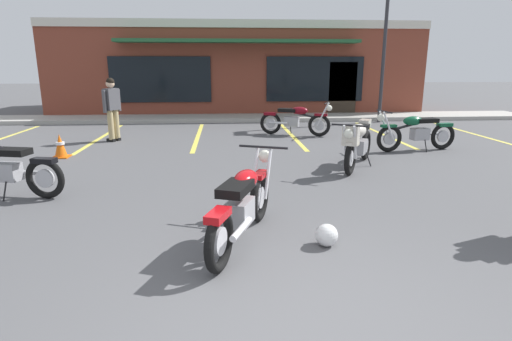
{
  "coord_description": "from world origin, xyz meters",
  "views": [
    {
      "loc": [
        -0.62,
        -2.62,
        2.02
      ],
      "look_at": [
        -0.17,
        3.05,
        0.55
      ],
      "focal_mm": 28.99,
      "sensor_mm": 36.0,
      "label": 1
    }
  ],
  "objects_px": {
    "motorcycle_black_cruiser": "(295,119)",
    "motorcycle_silver_naked": "(416,132)",
    "person_in_black_shirt": "(112,106)",
    "helmet_on_pavement": "(327,235)",
    "traffic_cone": "(60,146)",
    "motorcycle_blue_standard": "(0,168)",
    "motorcycle_red_sportbike": "(358,142)",
    "motorcycle_foreground_classic": "(243,204)",
    "parking_lot_lamp_post": "(387,24)"
  },
  "relations": [
    {
      "from": "motorcycle_blue_standard",
      "to": "parking_lot_lamp_post",
      "type": "xyz_separation_m",
      "value": [
        9.02,
        7.77,
        2.86
      ]
    },
    {
      "from": "motorcycle_foreground_classic",
      "to": "helmet_on_pavement",
      "type": "relative_size",
      "value": 7.75
    },
    {
      "from": "motorcycle_blue_standard",
      "to": "parking_lot_lamp_post",
      "type": "height_order",
      "value": "parking_lot_lamp_post"
    },
    {
      "from": "helmet_on_pavement",
      "to": "motorcycle_black_cruiser",
      "type": "bearing_deg",
      "value": 82.95
    },
    {
      "from": "motorcycle_red_sportbike",
      "to": "motorcycle_black_cruiser",
      "type": "relative_size",
      "value": 0.94
    },
    {
      "from": "motorcycle_red_sportbike",
      "to": "helmet_on_pavement",
      "type": "distance_m",
      "value": 3.87
    },
    {
      "from": "motorcycle_red_sportbike",
      "to": "parking_lot_lamp_post",
      "type": "distance_m",
      "value": 7.59
    },
    {
      "from": "motorcycle_silver_naked",
      "to": "person_in_black_shirt",
      "type": "xyz_separation_m",
      "value": [
        -7.5,
        1.85,
        0.49
      ]
    },
    {
      "from": "motorcycle_red_sportbike",
      "to": "traffic_cone",
      "type": "height_order",
      "value": "motorcycle_red_sportbike"
    },
    {
      "from": "motorcycle_black_cruiser",
      "to": "motorcycle_blue_standard",
      "type": "height_order",
      "value": "same"
    },
    {
      "from": "motorcycle_black_cruiser",
      "to": "traffic_cone",
      "type": "xyz_separation_m",
      "value": [
        -5.7,
        -2.52,
        -0.2
      ]
    },
    {
      "from": "motorcycle_foreground_classic",
      "to": "motorcycle_red_sportbike",
      "type": "relative_size",
      "value": 1.07
    },
    {
      "from": "parking_lot_lamp_post",
      "to": "motorcycle_blue_standard",
      "type": "bearing_deg",
      "value": -139.25
    },
    {
      "from": "person_in_black_shirt",
      "to": "helmet_on_pavement",
      "type": "distance_m",
      "value": 8.12
    },
    {
      "from": "motorcycle_foreground_classic",
      "to": "motorcycle_red_sportbike",
      "type": "xyz_separation_m",
      "value": [
        2.43,
        3.35,
        0.07
      ]
    },
    {
      "from": "motorcycle_black_cruiser",
      "to": "motorcycle_silver_naked",
      "type": "bearing_deg",
      "value": -44.16
    },
    {
      "from": "motorcycle_silver_naked",
      "to": "traffic_cone",
      "type": "distance_m",
      "value": 8.19
    },
    {
      "from": "motorcycle_black_cruiser",
      "to": "parking_lot_lamp_post",
      "type": "xyz_separation_m",
      "value": [
        3.47,
        2.44,
        2.86
      ]
    },
    {
      "from": "motorcycle_foreground_classic",
      "to": "motorcycle_red_sportbike",
      "type": "bearing_deg",
      "value": 54.04
    },
    {
      "from": "motorcycle_red_sportbike",
      "to": "motorcycle_blue_standard",
      "type": "height_order",
      "value": "same"
    },
    {
      "from": "motorcycle_blue_standard",
      "to": "motorcycle_black_cruiser",
      "type": "bearing_deg",
      "value": 43.86
    },
    {
      "from": "helmet_on_pavement",
      "to": "parking_lot_lamp_post",
      "type": "height_order",
      "value": "parking_lot_lamp_post"
    },
    {
      "from": "motorcycle_blue_standard",
      "to": "traffic_cone",
      "type": "height_order",
      "value": "motorcycle_blue_standard"
    },
    {
      "from": "motorcycle_foreground_classic",
      "to": "traffic_cone",
      "type": "xyz_separation_m",
      "value": [
        -3.82,
        4.81,
        -0.2
      ]
    },
    {
      "from": "motorcycle_foreground_classic",
      "to": "motorcycle_black_cruiser",
      "type": "distance_m",
      "value": 7.57
    },
    {
      "from": "motorcycle_silver_naked",
      "to": "motorcycle_red_sportbike",
      "type": "bearing_deg",
      "value": -140.89
    },
    {
      "from": "motorcycle_silver_naked",
      "to": "parking_lot_lamp_post",
      "type": "height_order",
      "value": "parking_lot_lamp_post"
    },
    {
      "from": "person_in_black_shirt",
      "to": "traffic_cone",
      "type": "bearing_deg",
      "value": -109.23
    },
    {
      "from": "motorcycle_blue_standard",
      "to": "helmet_on_pavement",
      "type": "bearing_deg",
      "value": -25.56
    },
    {
      "from": "motorcycle_red_sportbike",
      "to": "motorcycle_black_cruiser",
      "type": "xyz_separation_m",
      "value": [
        -0.56,
        3.98,
        -0.07
      ]
    },
    {
      "from": "motorcycle_black_cruiser",
      "to": "traffic_cone",
      "type": "bearing_deg",
      "value": -156.11
    },
    {
      "from": "helmet_on_pavement",
      "to": "parking_lot_lamp_post",
      "type": "xyz_separation_m",
      "value": [
        4.41,
        9.98,
        3.2
      ]
    },
    {
      "from": "motorcycle_red_sportbike",
      "to": "motorcycle_silver_naked",
      "type": "relative_size",
      "value": 0.9
    },
    {
      "from": "traffic_cone",
      "to": "parking_lot_lamp_post",
      "type": "height_order",
      "value": "parking_lot_lamp_post"
    },
    {
      "from": "parking_lot_lamp_post",
      "to": "motorcycle_silver_naked",
      "type": "bearing_deg",
      "value": -101.47
    },
    {
      "from": "motorcycle_silver_naked",
      "to": "traffic_cone",
      "type": "xyz_separation_m",
      "value": [
        -8.19,
        -0.11,
        -0.2
      ]
    },
    {
      "from": "helmet_on_pavement",
      "to": "traffic_cone",
      "type": "bearing_deg",
      "value": 133.57
    },
    {
      "from": "motorcycle_red_sportbike",
      "to": "person_in_black_shirt",
      "type": "relative_size",
      "value": 1.13
    },
    {
      "from": "motorcycle_foreground_classic",
      "to": "motorcycle_blue_standard",
      "type": "relative_size",
      "value": 0.97
    },
    {
      "from": "motorcycle_foreground_classic",
      "to": "person_in_black_shirt",
      "type": "height_order",
      "value": "person_in_black_shirt"
    },
    {
      "from": "motorcycle_black_cruiser",
      "to": "motorcycle_blue_standard",
      "type": "relative_size",
      "value": 0.96
    },
    {
      "from": "motorcycle_blue_standard",
      "to": "parking_lot_lamp_post",
      "type": "relative_size",
      "value": 0.4
    },
    {
      "from": "helmet_on_pavement",
      "to": "motorcycle_red_sportbike",
      "type": "bearing_deg",
      "value": 67.23
    },
    {
      "from": "motorcycle_black_cruiser",
      "to": "motorcycle_silver_naked",
      "type": "xyz_separation_m",
      "value": [
        2.49,
        -2.42,
        0.0
      ]
    },
    {
      "from": "motorcycle_silver_naked",
      "to": "motorcycle_blue_standard",
      "type": "height_order",
      "value": "same"
    },
    {
      "from": "motorcycle_silver_naked",
      "to": "motorcycle_blue_standard",
      "type": "relative_size",
      "value": 1.01
    },
    {
      "from": "helmet_on_pavement",
      "to": "traffic_cone",
      "type": "height_order",
      "value": "traffic_cone"
    },
    {
      "from": "motorcycle_black_cruiser",
      "to": "person_in_black_shirt",
      "type": "bearing_deg",
      "value": -173.6
    },
    {
      "from": "motorcycle_red_sportbike",
      "to": "helmet_on_pavement",
      "type": "relative_size",
      "value": 7.26
    },
    {
      "from": "motorcycle_blue_standard",
      "to": "helmet_on_pavement",
      "type": "distance_m",
      "value": 5.12
    }
  ]
}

